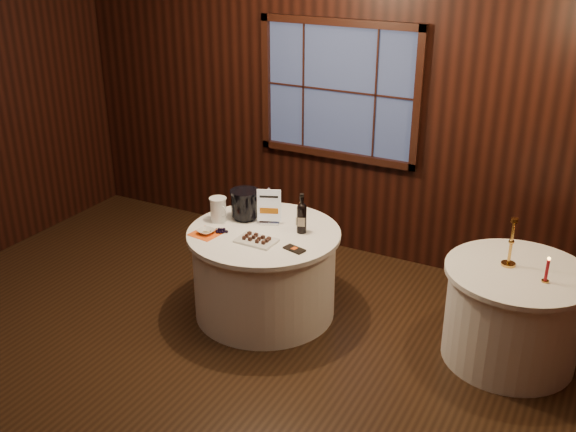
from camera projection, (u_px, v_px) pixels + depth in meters
The scene contains 16 objects.
ground at pixel (199, 373), 5.08m from camera, with size 6.00×6.00×0.00m, color black.
back_wall at pixel (339, 101), 6.47m from camera, with size 6.00×0.10×3.00m.
main_table at pixel (264, 272), 5.73m from camera, with size 1.28×1.28×0.77m.
side_table at pixel (512, 314), 5.11m from camera, with size 1.08×1.08×0.77m.
sign_stand at pixel (269, 212), 5.68m from camera, with size 0.19×0.15×0.33m.
port_bottle_left at pixel (301, 217), 5.52m from camera, with size 0.07×0.08×0.31m.
port_bottle_right at pixel (302, 216), 5.50m from camera, with size 0.08×0.09×0.34m.
ice_bucket at pixel (245, 204), 5.77m from camera, with size 0.25×0.25×0.26m.
chocolate_plate at pixel (256, 240), 5.39m from camera, with size 0.32×0.22×0.05m.
chocolate_box at pixel (294, 249), 5.26m from camera, with size 0.17×0.09×0.01m, color black.
grape_bunch at pixel (221, 231), 5.53m from camera, with size 0.17×0.10×0.04m.
glass_pitcher at pixel (218, 209), 5.73m from camera, with size 0.19×0.15×0.21m.
orange_napkin at pixel (206, 234), 5.54m from camera, with size 0.23×0.23×0.00m, color #FA5815.
cracker_bowl at pixel (206, 231), 5.53m from camera, with size 0.14×0.14×0.03m, color silver.
brass_candlestick at pixel (510, 249), 4.97m from camera, with size 0.11×0.11×0.38m.
red_candle at pixel (547, 272), 4.77m from camera, with size 0.05×0.05×0.20m.
Camera 1 is at (2.55, -3.37, 3.13)m, focal length 42.00 mm.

